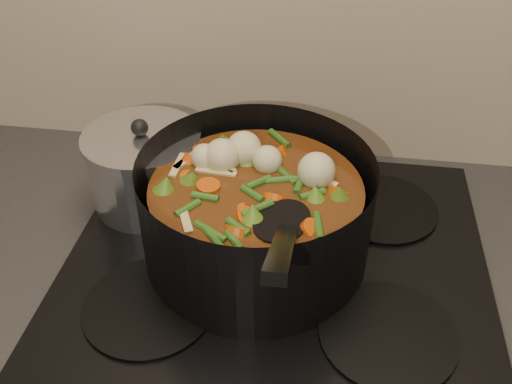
# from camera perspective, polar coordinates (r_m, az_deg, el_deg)

# --- Properties ---
(stovetop) EXTENTS (0.62, 0.54, 0.03)m
(stovetop) POSITION_cam_1_polar(r_m,az_deg,el_deg) (0.87, 2.08, -6.61)
(stovetop) COLOR black
(stovetop) RESTS_ON counter
(stockpot) EXTENTS (0.38, 0.47, 0.24)m
(stockpot) POSITION_cam_1_polar(r_m,az_deg,el_deg) (0.82, 0.02, -2.20)
(stockpot) COLOR black
(stockpot) RESTS_ON stovetop
(saucepan) EXTENTS (0.19, 0.19, 0.15)m
(saucepan) POSITION_cam_1_polar(r_m,az_deg,el_deg) (0.94, -11.00, 2.39)
(saucepan) COLOR silver
(saucepan) RESTS_ON stovetop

